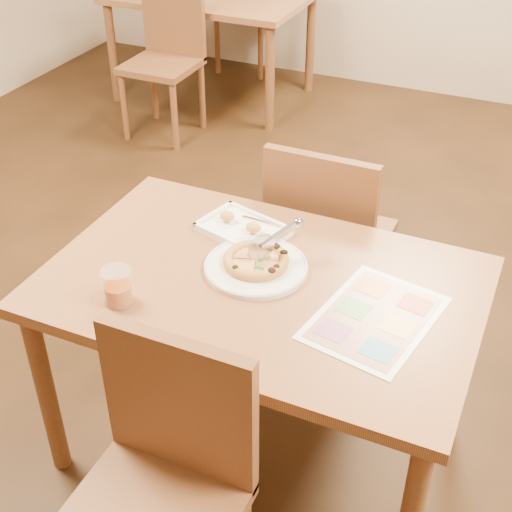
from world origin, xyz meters
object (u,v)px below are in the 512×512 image
at_px(chair_far, 325,226).
at_px(pizza, 256,260).
at_px(bg_table, 211,6).
at_px(chair_near, 164,463).
at_px(menu, 375,318).
at_px(dining_table, 261,303).
at_px(bg_chair_near, 168,42).
at_px(appetizer_tray, 243,229).
at_px(plate, 256,267).
at_px(pizza_cutter, 273,239).
at_px(glass_tumbler, 118,289).

relative_size(chair_far, pizza, 2.30).
bearing_deg(bg_table, chair_far, -53.95).
bearing_deg(chair_near, pizza, 93.67).
bearing_deg(menu, dining_table, 175.33).
bearing_deg(bg_chair_near, appetizer_tray, -54.02).
bearing_deg(chair_near, bg_table, 115.19).
height_order(chair_near, plate, chair_near).
xyz_separation_m(chair_near, chair_far, (-0.00, 1.20, 0.00)).
distance_m(bg_chair_near, pizza_cutter, 2.65).
bearing_deg(appetizer_tray, glass_tumbler, -109.44).
relative_size(bg_table, pizza_cutter, 8.63).
bearing_deg(pizza_cutter, chair_far, 35.62).
distance_m(chair_far, appetizer_tray, 0.45).
xyz_separation_m(pizza, appetizer_tray, (-0.12, 0.16, -0.02)).
bearing_deg(chair_far, appetizer_tray, 66.86).
relative_size(appetizer_tray, menu, 0.78).
relative_size(chair_near, chair_far, 1.00).
height_order(plate, appetizer_tray, appetizer_tray).
height_order(plate, pizza, pizza).
xyz_separation_m(dining_table, plate, (-0.04, 0.05, 0.09)).
bearing_deg(pizza_cutter, bg_chair_near, 73.10).
distance_m(bg_table, appetizer_tray, 2.96).
bearing_deg(dining_table, plate, 129.05).
bearing_deg(chair_near, glass_tumbler, 134.15).
xyz_separation_m(chair_far, glass_tumbler, (-0.33, -0.86, 0.20)).
distance_m(chair_near, menu, 0.69).
bearing_deg(glass_tumbler, chair_near, -45.85).
bearing_deg(dining_table, bg_chair_near, 126.05).
height_order(pizza_cutter, appetizer_tray, pizza_cutter).
bearing_deg(plate, bg_chair_near, 125.98).
relative_size(chair_near, pizza_cutter, 3.12).
bearing_deg(appetizer_tray, chair_near, -78.74).
bearing_deg(appetizer_tray, pizza, -53.49).
distance_m(chair_far, glass_tumbler, 0.94).
height_order(dining_table, menu, menu).
bearing_deg(dining_table, pizza_cutter, 91.45).
xyz_separation_m(chair_near, plate, (-0.04, 0.65, 0.16)).
relative_size(glass_tumbler, menu, 0.27).
bearing_deg(pizza_cutter, appetizer_tray, 88.00).
height_order(pizza, appetizer_tray, appetizer_tray).
height_order(chair_near, menu, chair_near).
height_order(pizza, glass_tumbler, glass_tumbler).
distance_m(pizza, appetizer_tray, 0.20).
relative_size(chair_near, glass_tumbler, 4.23).
relative_size(bg_chair_near, menu, 1.15).
bearing_deg(bg_chair_near, chair_near, -60.26).
distance_m(dining_table, bg_chair_near, 2.72).
height_order(bg_table, pizza_cutter, pizza_cutter).
xyz_separation_m(chair_near, pizza_cutter, (-0.00, 0.70, 0.25)).
xyz_separation_m(dining_table, menu, (0.36, -0.03, 0.09)).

